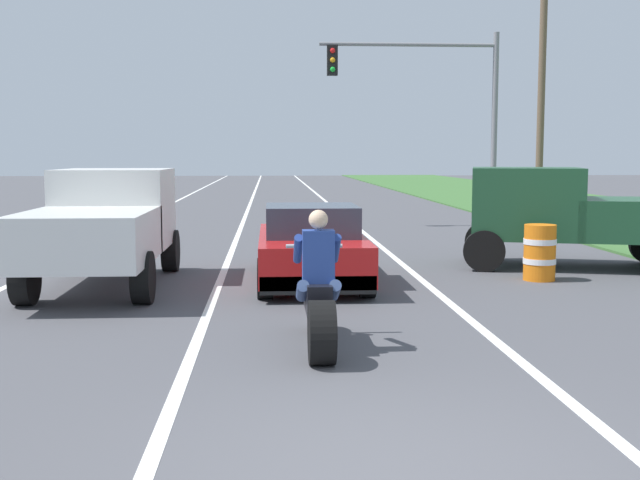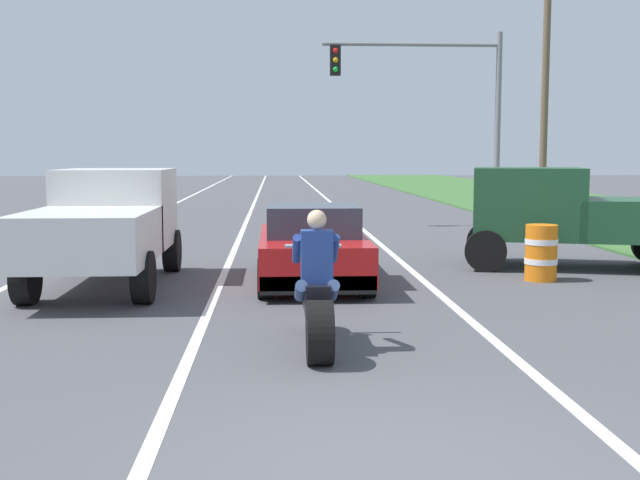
{
  "view_description": "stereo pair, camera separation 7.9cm",
  "coord_description": "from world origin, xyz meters",
  "px_view_note": "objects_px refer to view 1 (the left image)",
  "views": [
    {
      "loc": [
        -0.91,
        -5.2,
        2.24
      ],
      "look_at": [
        -0.18,
        6.2,
        1.0
      ],
      "focal_mm": 44.33,
      "sensor_mm": 36.0,
      "label": 1
    },
    {
      "loc": [
        -0.84,
        -5.2,
        2.24
      ],
      "look_at": [
        -0.18,
        6.2,
        1.0
      ],
      "focal_mm": 44.33,
      "sensor_mm": 36.0,
      "label": 2
    }
  ],
  "objects_px": {
    "motorcycle_with_rider": "(318,300)",
    "pickup_truck_right_shoulder_dark_green": "(574,212)",
    "traffic_light_mast_near": "(439,96)",
    "sports_car_red": "(311,247)",
    "pickup_truck_left_lane_white": "(105,222)",
    "construction_barrel_nearest": "(540,252)"
  },
  "relations": [
    {
      "from": "motorcycle_with_rider",
      "to": "pickup_truck_right_shoulder_dark_green",
      "type": "xyz_separation_m",
      "value": [
        5.47,
        6.38,
        0.51
      ]
    },
    {
      "from": "sports_car_red",
      "to": "pickup_truck_left_lane_white",
      "type": "height_order",
      "value": "pickup_truck_left_lane_white"
    },
    {
      "from": "pickup_truck_left_lane_white",
      "to": "construction_barrel_nearest",
      "type": "height_order",
      "value": "pickup_truck_left_lane_white"
    },
    {
      "from": "motorcycle_with_rider",
      "to": "pickup_truck_right_shoulder_dark_green",
      "type": "distance_m",
      "value": 8.42
    },
    {
      "from": "traffic_light_mast_near",
      "to": "pickup_truck_left_lane_white",
      "type": "bearing_deg",
      "value": -126.17
    },
    {
      "from": "pickup_truck_left_lane_white",
      "to": "traffic_light_mast_near",
      "type": "height_order",
      "value": "traffic_light_mast_near"
    },
    {
      "from": "motorcycle_with_rider",
      "to": "traffic_light_mast_near",
      "type": "xyz_separation_m",
      "value": [
        4.71,
        15.63,
        3.47
      ]
    },
    {
      "from": "pickup_truck_right_shoulder_dark_green",
      "to": "construction_barrel_nearest",
      "type": "distance_m",
      "value": 2.04
    },
    {
      "from": "sports_car_red",
      "to": "traffic_light_mast_near",
      "type": "xyz_separation_m",
      "value": [
        4.53,
        10.77,
        3.43
      ]
    },
    {
      "from": "pickup_truck_right_shoulder_dark_green",
      "to": "construction_barrel_nearest",
      "type": "height_order",
      "value": "pickup_truck_right_shoulder_dark_green"
    },
    {
      "from": "pickup_truck_right_shoulder_dark_green",
      "to": "construction_barrel_nearest",
      "type": "xyz_separation_m",
      "value": [
        -1.21,
        -1.53,
        -0.6
      ]
    },
    {
      "from": "traffic_light_mast_near",
      "to": "construction_barrel_nearest",
      "type": "xyz_separation_m",
      "value": [
        -0.45,
        -10.78,
        -3.56
      ]
    },
    {
      "from": "pickup_truck_right_shoulder_dark_green",
      "to": "pickup_truck_left_lane_white",
      "type": "bearing_deg",
      "value": -168.85
    },
    {
      "from": "motorcycle_with_rider",
      "to": "construction_barrel_nearest",
      "type": "bearing_deg",
      "value": 48.69
    },
    {
      "from": "motorcycle_with_rider",
      "to": "traffic_light_mast_near",
      "type": "height_order",
      "value": "traffic_light_mast_near"
    },
    {
      "from": "sports_car_red",
      "to": "pickup_truck_left_lane_white",
      "type": "relative_size",
      "value": 0.9
    },
    {
      "from": "motorcycle_with_rider",
      "to": "pickup_truck_right_shoulder_dark_green",
      "type": "bearing_deg",
      "value": 49.38
    },
    {
      "from": "pickup_truck_right_shoulder_dark_green",
      "to": "traffic_light_mast_near",
      "type": "xyz_separation_m",
      "value": [
        -0.76,
        9.25,
        2.95
      ]
    },
    {
      "from": "sports_car_red",
      "to": "pickup_truck_right_shoulder_dark_green",
      "type": "distance_m",
      "value": 5.53
    },
    {
      "from": "traffic_light_mast_near",
      "to": "sports_car_red",
      "type": "bearing_deg",
      "value": -112.83
    },
    {
      "from": "pickup_truck_left_lane_white",
      "to": "pickup_truck_right_shoulder_dark_green",
      "type": "xyz_separation_m",
      "value": [
        8.8,
        1.73,
        0.0
      ]
    },
    {
      "from": "sports_car_red",
      "to": "pickup_truck_left_lane_white",
      "type": "xyz_separation_m",
      "value": [
        -3.5,
        -0.22,
        0.48
      ]
    }
  ]
}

